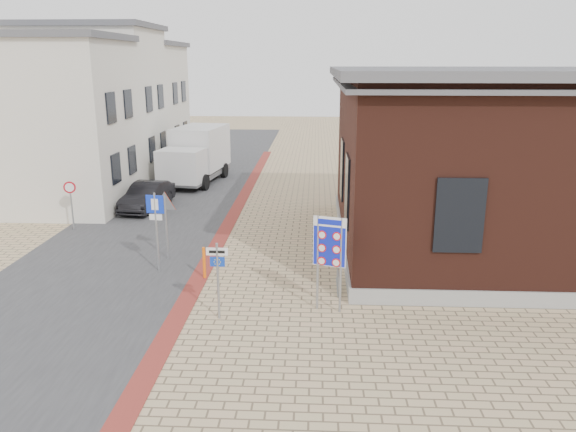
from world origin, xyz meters
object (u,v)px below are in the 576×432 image
(box_truck, at_px, (196,155))
(essen_sign, at_px, (218,270))
(border_sign, at_px, (330,244))
(parking_sign, at_px, (156,218))
(sedan, at_px, (147,196))
(bollard, at_px, (204,263))

(box_truck, relative_size, essen_sign, 2.89)
(box_truck, bearing_deg, essen_sign, -68.22)
(border_sign, bearing_deg, parking_sign, 170.99)
(sedan, relative_size, box_truck, 0.62)
(box_truck, relative_size, border_sign, 2.28)
(sedan, height_order, parking_sign, parking_sign)
(sedan, relative_size, bollard, 3.68)
(sedan, relative_size, essen_sign, 1.80)
(essen_sign, xyz_separation_m, parking_sign, (-2.70, 3.53, 0.47))
(sedan, relative_size, border_sign, 1.42)
(sedan, relative_size, parking_sign, 1.44)
(essen_sign, height_order, parking_sign, parking_sign)
(border_sign, relative_size, parking_sign, 1.01)
(border_sign, relative_size, essen_sign, 1.27)
(box_truck, xyz_separation_m, bollard, (3.45, -15.38, -1.13))
(sedan, bearing_deg, bollard, -56.00)
(border_sign, height_order, essen_sign, border_sign)
(border_sign, bearing_deg, bollard, 167.80)
(box_truck, bearing_deg, parking_sign, -75.12)
(box_truck, xyz_separation_m, essen_sign, (4.45, -18.37, -0.21))
(parking_sign, bearing_deg, sedan, 116.23)
(essen_sign, relative_size, bollard, 2.05)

